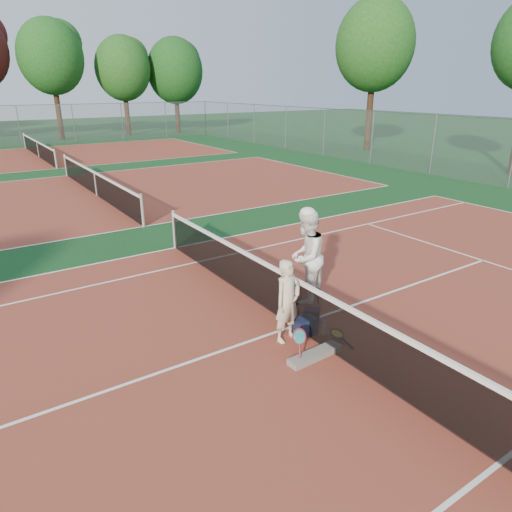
# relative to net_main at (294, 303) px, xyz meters

# --- Properties ---
(ground) EXTENTS (130.00, 130.00, 0.00)m
(ground) POSITION_rel_net_main_xyz_m (0.00, 0.00, -0.51)
(ground) COLOR #0F3917
(ground) RESTS_ON ground
(court_main) EXTENTS (23.77, 10.97, 0.01)m
(court_main) POSITION_rel_net_main_xyz_m (0.00, 0.00, -0.51)
(court_main) COLOR maroon
(court_main) RESTS_ON ground
(court_far_a) EXTENTS (23.77, 10.97, 0.01)m
(court_far_a) POSITION_rel_net_main_xyz_m (0.00, 13.50, -0.51)
(court_far_a) COLOR maroon
(court_far_a) RESTS_ON ground
(court_far_b) EXTENTS (23.77, 10.97, 0.01)m
(court_far_b) POSITION_rel_net_main_xyz_m (0.00, 27.00, -0.51)
(court_far_b) COLOR maroon
(court_far_b) RESTS_ON ground
(net_main) EXTENTS (0.10, 10.98, 1.02)m
(net_main) POSITION_rel_net_main_xyz_m (0.00, 0.00, 0.00)
(net_main) COLOR black
(net_main) RESTS_ON ground
(net_far_a) EXTENTS (0.10, 10.98, 1.02)m
(net_far_a) POSITION_rel_net_main_xyz_m (0.00, 13.50, 0.00)
(net_far_a) COLOR black
(net_far_a) RESTS_ON ground
(net_far_b) EXTENTS (0.10, 10.98, 1.02)m
(net_far_b) POSITION_rel_net_main_xyz_m (0.00, 27.00, 0.00)
(net_far_b) COLOR black
(net_far_b) RESTS_ON ground
(fence_back) EXTENTS (32.00, 0.06, 3.00)m
(fence_back) POSITION_rel_net_main_xyz_m (0.00, 34.00, 0.99)
(fence_back) COLOR slate
(fence_back) RESTS_ON ground
(fence_right) EXTENTS (0.06, 54.50, 3.00)m
(fence_right) POSITION_rel_net_main_xyz_m (16.00, 6.75, 0.99)
(fence_right) COLOR slate
(fence_right) RESTS_ON ground
(player_a) EXTENTS (0.62, 0.46, 1.55)m
(player_a) POSITION_rel_net_main_xyz_m (-0.39, -0.31, 0.26)
(player_a) COLOR beige
(player_a) RESTS_ON ground
(player_b) EXTENTS (1.22, 1.14, 2.01)m
(player_b) POSITION_rel_net_main_xyz_m (0.91, 0.78, 0.49)
(player_b) COLOR white
(player_b) RESTS_ON ground
(racket_red) EXTENTS (0.41, 0.43, 0.53)m
(racket_red) POSITION_rel_net_main_xyz_m (-0.59, -0.91, -0.25)
(racket_red) COLOR maroon
(racket_red) RESTS_ON ground
(racket_black_held) EXTENTS (0.44, 0.42, 0.52)m
(racket_black_held) POSITION_rel_net_main_xyz_m (0.84, 0.32, -0.25)
(racket_black_held) COLOR black
(racket_black_held) RESTS_ON ground
(racket_spare) EXTENTS (0.29, 0.60, 0.14)m
(racket_spare) POSITION_rel_net_main_xyz_m (0.39, -0.80, -0.44)
(racket_spare) COLOR black
(racket_spare) RESTS_ON ground
(sports_bag_navy) EXTENTS (0.43, 0.31, 0.33)m
(sports_bag_navy) POSITION_rel_net_main_xyz_m (0.00, -0.34, -0.35)
(sports_bag_navy) COLOR black
(sports_bag_navy) RESTS_ON ground
(sports_bag_purple) EXTENTS (0.38, 0.38, 0.26)m
(sports_bag_purple) POSITION_rel_net_main_xyz_m (0.44, -0.02, -0.38)
(sports_bag_purple) COLOR black
(sports_bag_purple) RESTS_ON ground
(net_cover_canvas) EXTENTS (1.08, 0.30, 0.11)m
(net_cover_canvas) POSITION_rel_net_main_xyz_m (-0.36, -1.06, -0.45)
(net_cover_canvas) COLOR slate
(net_cover_canvas) RESTS_ON ground
(water_bottle) EXTENTS (0.09, 0.09, 0.30)m
(water_bottle) POSITION_rel_net_main_xyz_m (0.28, -0.56, -0.36)
(water_bottle) COLOR silver
(water_bottle) RESTS_ON ground
(tree_back_3) EXTENTS (5.23, 5.23, 9.62)m
(tree_back_3) POSITION_rel_net_main_xyz_m (3.61, 37.19, 6.08)
(tree_back_3) COLOR #382314
(tree_back_3) RESTS_ON ground
(tree_back_4) EXTENTS (4.91, 4.91, 8.67)m
(tree_back_4) POSITION_rel_net_main_xyz_m (9.67, 37.53, 5.32)
(tree_back_4) COLOR #382314
(tree_back_4) RESTS_ON ground
(tree_back_5) EXTENTS (5.30, 5.30, 8.78)m
(tree_back_5) POSITION_rel_net_main_xyz_m (14.74, 37.51, 5.20)
(tree_back_5) COLOR #382314
(tree_back_5) RESTS_ON ground
(tree_right_1) EXTENTS (5.31, 5.31, 10.03)m
(tree_right_1) POSITION_rel_net_main_xyz_m (20.58, 17.68, 6.44)
(tree_right_1) COLOR #382314
(tree_right_1) RESTS_ON ground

